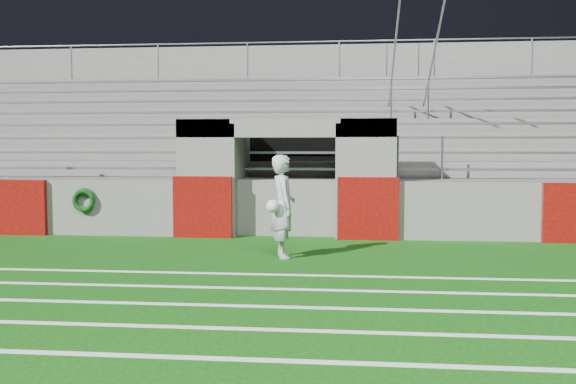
# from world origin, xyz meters

# --- Properties ---
(ground) EXTENTS (90.00, 90.00, 0.00)m
(ground) POSITION_xyz_m (0.00, 0.00, 0.00)
(ground) COLOR #0E450B
(ground) RESTS_ON ground
(field_markings) EXTENTS (28.00, 8.09, 0.01)m
(field_markings) POSITION_xyz_m (0.00, -5.00, 0.01)
(field_markings) COLOR white
(field_markings) RESTS_ON ground
(stadium_structure) EXTENTS (26.00, 8.48, 5.42)m
(stadium_structure) POSITION_xyz_m (0.00, 7.97, 1.49)
(stadium_structure) COLOR #615E5C
(stadium_structure) RESTS_ON ground
(goalkeeper_with_ball) EXTENTS (0.61, 0.77, 1.85)m
(goalkeeper_with_ball) POSITION_xyz_m (0.23, 0.59, 0.93)
(goalkeeper_with_ball) COLOR #ADB1B7
(goalkeeper_with_ball) RESTS_ON ground
(hose_coil) EXTENTS (0.52, 0.15, 0.55)m
(hose_coil) POSITION_xyz_m (-4.50, 2.92, 0.81)
(hose_coil) COLOR #0D431C
(hose_coil) RESTS_ON ground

